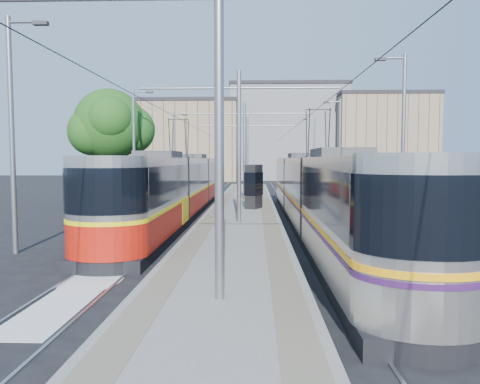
{
  "coord_description": "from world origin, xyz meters",
  "views": [
    {
      "loc": [
        0.74,
        -13.66,
        3.23
      ],
      "look_at": [
        -0.01,
        9.7,
        1.6
      ],
      "focal_mm": 35.0,
      "sensor_mm": 36.0,
      "label": 1
    }
  ],
  "objects": [
    {
      "name": "building_left",
      "position": [
        -10.0,
        60.0,
        6.11
      ],
      "size": [
        16.32,
        12.24,
        12.2
      ],
      "color": "gray",
      "rests_on": "ground"
    },
    {
      "name": "catenary",
      "position": [
        0.0,
        14.15,
        4.52
      ],
      "size": [
        9.2,
        70.0,
        7.0
      ],
      "color": "slate",
      "rests_on": "platform"
    },
    {
      "name": "tactile_strip_left",
      "position": [
        -1.45,
        17.0,
        0.3
      ],
      "size": [
        0.7,
        50.0,
        0.01
      ],
      "primitive_type": "cube",
      "color": "gray",
      "rests_on": "platform"
    },
    {
      "name": "tram_right",
      "position": [
        3.6,
        7.96,
        1.86
      ],
      "size": [
        2.43,
        29.18,
        5.5
      ],
      "color": "black",
      "rests_on": "ground"
    },
    {
      "name": "ground",
      "position": [
        0.0,
        0.0,
        0.0
      ],
      "size": [
        160.0,
        160.0,
        0.0
      ],
      "primitive_type": "plane",
      "color": "black",
      "rests_on": "ground"
    },
    {
      "name": "rails",
      "position": [
        0.0,
        17.0,
        0.02
      ],
      "size": [
        8.71,
        70.0,
        0.03
      ],
      "color": "gray",
      "rests_on": "ground"
    },
    {
      "name": "shelter",
      "position": [
        0.67,
        14.24,
        1.67
      ],
      "size": [
        1.14,
        1.38,
        2.62
      ],
      "rotation": [
        0.0,
        0.0,
        -0.4
      ],
      "color": "black",
      "rests_on": "platform"
    },
    {
      "name": "tactile_strip_right",
      "position": [
        1.45,
        17.0,
        0.3
      ],
      "size": [
        0.7,
        50.0,
        0.01
      ],
      "primitive_type": "cube",
      "color": "gray",
      "rests_on": "platform"
    },
    {
      "name": "track_arrow",
      "position": [
        -3.6,
        -3.0,
        0.01
      ],
      "size": [
        1.2,
        5.0,
        0.01
      ],
      "primitive_type": "cube",
      "color": "silver",
      "rests_on": "ground"
    },
    {
      "name": "platform",
      "position": [
        0.0,
        17.0,
        0.15
      ],
      "size": [
        4.0,
        50.0,
        0.3
      ],
      "primitive_type": "cube",
      "color": "gray",
      "rests_on": "ground"
    },
    {
      "name": "tree",
      "position": [
        -9.73,
        21.2,
        5.71
      ],
      "size": [
        5.81,
        5.37,
        8.45
      ],
      "color": "#382314",
      "rests_on": "ground"
    },
    {
      "name": "building_centre",
      "position": [
        6.0,
        64.0,
        7.51
      ],
      "size": [
        18.36,
        14.28,
        15.0
      ],
      "color": "gray",
      "rests_on": "ground"
    },
    {
      "name": "building_right",
      "position": [
        20.0,
        58.0,
        6.47
      ],
      "size": [
        14.28,
        10.2,
        12.93
      ],
      "color": "gray",
      "rests_on": "ground"
    },
    {
      "name": "tram_left",
      "position": [
        -3.6,
        13.0,
        1.71
      ],
      "size": [
        2.43,
        28.29,
        5.5
      ],
      "color": "black",
      "rests_on": "ground"
    },
    {
      "name": "street_lamps",
      "position": [
        -0.0,
        21.0,
        4.18
      ],
      "size": [
        15.18,
        38.22,
        8.0
      ],
      "color": "slate",
      "rests_on": "ground"
    }
  ]
}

